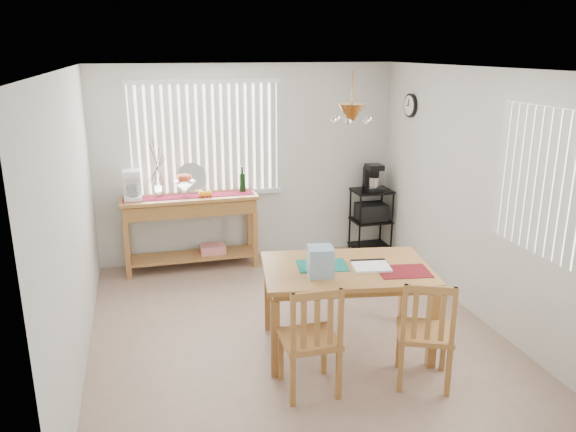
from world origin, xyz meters
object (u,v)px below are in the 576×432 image
object	(u,v)px
sideboard	(191,214)
chair_right	(425,333)
wire_cart	(371,214)
dining_table	(346,276)
chair_left	(311,340)
cart_items	(372,178)

from	to	relation	value
sideboard	chair_right	bearing A→B (deg)	-63.18
wire_cart	dining_table	bearing A→B (deg)	-117.89
wire_cart	chair_left	distance (m)	3.60
sideboard	cart_items	size ratio (longest dim) A/B	4.70
sideboard	wire_cart	bearing A→B (deg)	0.28
dining_table	chair_right	distance (m)	0.91
wire_cart	chair_left	world-z (taller)	chair_left
cart_items	dining_table	xyz separation A→B (m)	(-1.31, -2.48, -0.33)
chair_right	wire_cart	bearing A→B (deg)	74.74
cart_items	chair_left	size ratio (longest dim) A/B	0.37
sideboard	cart_items	bearing A→B (deg)	0.50
chair_left	wire_cart	bearing A→B (deg)	59.21
wire_cart	chair_left	size ratio (longest dim) A/B	0.90
dining_table	wire_cart	bearing A→B (deg)	62.11
sideboard	chair_right	xyz separation A→B (m)	(1.63, -3.21, -0.25)
wire_cart	chair_left	xyz separation A→B (m)	(-1.84, -3.10, -0.05)
cart_items	chair_left	distance (m)	3.66
wire_cart	cart_items	distance (m)	0.52
cart_items	chair_right	xyz separation A→B (m)	(-0.88, -3.24, -0.58)
dining_table	chair_right	bearing A→B (deg)	-60.79
wire_cart	sideboard	bearing A→B (deg)	-179.72
cart_items	chair_right	bearing A→B (deg)	-105.22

